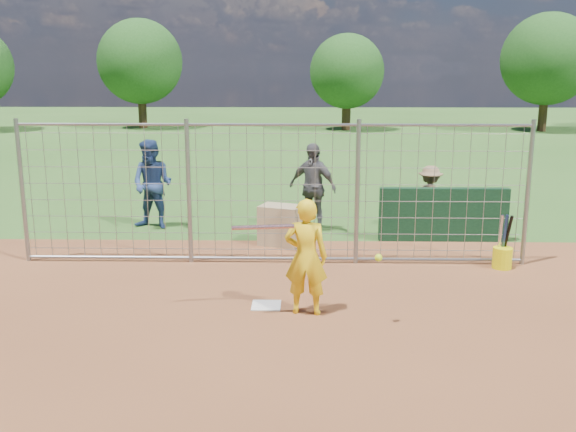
{
  "coord_description": "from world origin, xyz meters",
  "views": [
    {
      "loc": [
        0.54,
        -9.19,
        3.45
      ],
      "look_at": [
        0.3,
        0.8,
        1.15
      ],
      "focal_mm": 40.0,
      "sensor_mm": 36.0,
      "label": 1
    }
  ],
  "objects_px": {
    "bystander_c": "(430,198)",
    "equipment_bin": "(281,225)",
    "bystander_a": "(152,184)",
    "bystander_b": "(312,187)",
    "batter": "(306,257)",
    "bucket_with_bats": "(502,255)"
  },
  "relations": [
    {
      "from": "bystander_b",
      "to": "equipment_bin",
      "type": "xyz_separation_m",
      "value": [
        -0.64,
        -1.16,
        -0.56
      ]
    },
    {
      "from": "bucket_with_bats",
      "to": "equipment_bin",
      "type": "bearing_deg",
      "value": 159.58
    },
    {
      "from": "batter",
      "to": "bystander_a",
      "type": "relative_size",
      "value": 0.87
    },
    {
      "from": "batter",
      "to": "equipment_bin",
      "type": "distance_m",
      "value": 3.76
    },
    {
      "from": "equipment_bin",
      "to": "bucket_with_bats",
      "type": "xyz_separation_m",
      "value": [
        3.97,
        -1.48,
        -0.15
      ]
    },
    {
      "from": "bystander_b",
      "to": "bystander_a",
      "type": "bearing_deg",
      "value": -151.85
    },
    {
      "from": "bystander_c",
      "to": "equipment_bin",
      "type": "distance_m",
      "value": 3.46
    },
    {
      "from": "bystander_a",
      "to": "bucket_with_bats",
      "type": "relative_size",
      "value": 2.01
    },
    {
      "from": "bystander_a",
      "to": "bystander_b",
      "type": "bearing_deg",
      "value": 13.41
    },
    {
      "from": "batter",
      "to": "bucket_with_bats",
      "type": "height_order",
      "value": "batter"
    },
    {
      "from": "bystander_b",
      "to": "equipment_bin",
      "type": "bearing_deg",
      "value": -88.3
    },
    {
      "from": "bystander_b",
      "to": "batter",
      "type": "bearing_deg",
      "value": -61.24
    },
    {
      "from": "bystander_b",
      "to": "bucket_with_bats",
      "type": "relative_size",
      "value": 1.97
    },
    {
      "from": "batter",
      "to": "bystander_c",
      "type": "distance_m",
      "value": 5.69
    },
    {
      "from": "bystander_c",
      "to": "bystander_a",
      "type": "bearing_deg",
      "value": 13.95
    },
    {
      "from": "equipment_bin",
      "to": "batter",
      "type": "bearing_deg",
      "value": -62.99
    },
    {
      "from": "bystander_a",
      "to": "bucket_with_bats",
      "type": "height_order",
      "value": "bystander_a"
    },
    {
      "from": "bystander_b",
      "to": "bystander_c",
      "type": "height_order",
      "value": "bystander_b"
    },
    {
      "from": "bystander_a",
      "to": "bystander_c",
      "type": "height_order",
      "value": "bystander_a"
    },
    {
      "from": "bystander_c",
      "to": "equipment_bin",
      "type": "height_order",
      "value": "bystander_c"
    },
    {
      "from": "bystander_b",
      "to": "equipment_bin",
      "type": "distance_m",
      "value": 1.44
    },
    {
      "from": "bystander_b",
      "to": "bystander_c",
      "type": "bearing_deg",
      "value": 33.58
    }
  ]
}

